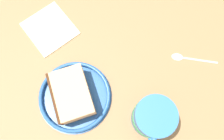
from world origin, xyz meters
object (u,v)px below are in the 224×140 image
(small_plate, at_px, (75,96))
(cake_slice, at_px, (72,94))
(folded_napkin, at_px, (50,28))
(tea_mug, at_px, (153,118))
(teaspoon, at_px, (185,58))

(small_plate, relative_size, cake_slice, 1.46)
(small_plate, distance_m, folded_napkin, 0.20)
(tea_mug, xyz_separation_m, teaspoon, (0.14, 0.13, -0.04))
(small_plate, relative_size, folded_napkin, 1.41)
(cake_slice, distance_m, tea_mug, 0.19)
(small_plate, bearing_deg, tea_mug, -31.37)
(cake_slice, height_order, teaspoon, cake_slice)
(cake_slice, bearing_deg, teaspoon, 5.53)
(tea_mug, bearing_deg, small_plate, 148.63)
(cake_slice, xyz_separation_m, teaspoon, (0.30, 0.03, -0.03))
(small_plate, distance_m, teaspoon, 0.30)
(cake_slice, bearing_deg, folded_napkin, 97.92)
(tea_mug, relative_size, teaspoon, 0.98)
(cake_slice, bearing_deg, small_plate, 4.26)
(folded_napkin, bearing_deg, teaspoon, -27.71)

